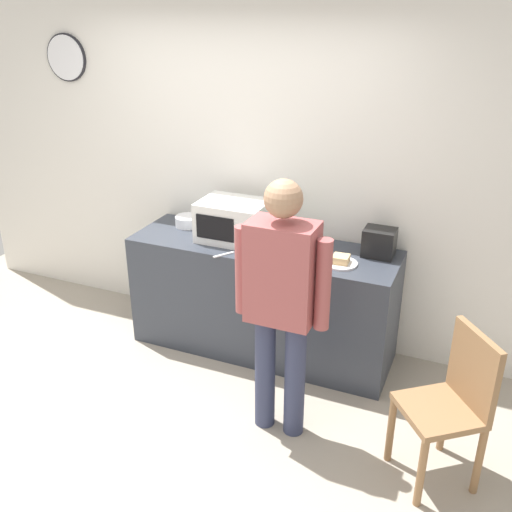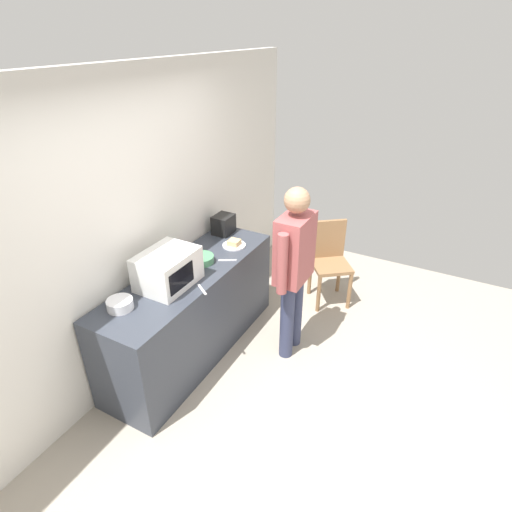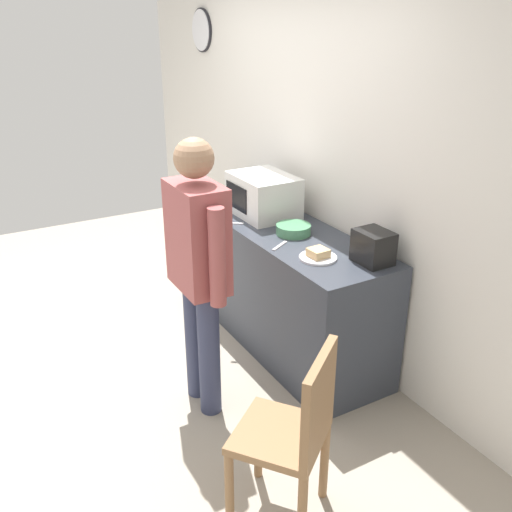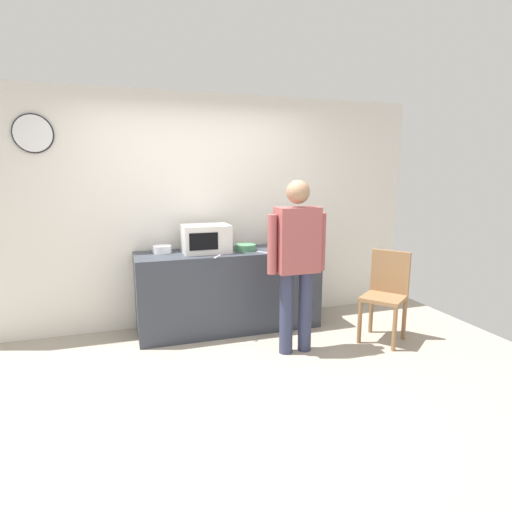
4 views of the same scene
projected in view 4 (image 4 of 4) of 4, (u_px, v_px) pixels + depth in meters
ground_plane at (232, 381)px, 3.57m from camera, size 6.00×6.00×0.00m
back_wall at (194, 212)px, 4.80m from camera, size 5.40×0.13×2.60m
kitchen_counter at (229, 290)px, 4.70m from camera, size 2.01×0.62×0.89m
microwave at (206, 238)px, 4.53m from camera, size 0.50×0.39×0.30m
sandwich_plate at (284, 248)px, 4.71m from camera, size 0.23×0.23×0.07m
salad_bowl at (162, 249)px, 4.51m from camera, size 0.20×0.20×0.08m
cereal_bowl at (245, 247)px, 4.67m from camera, size 0.24×0.24×0.07m
toaster at (292, 237)px, 4.99m from camera, size 0.22×0.18×0.20m
fork_utensil at (263, 252)px, 4.53m from camera, size 0.10×0.16×0.01m
spoon_utensil at (218, 256)px, 4.30m from camera, size 0.11×0.15×0.01m
person_standing at (297, 255)px, 3.98m from camera, size 0.59×0.24×1.68m
wooden_chair at (386, 291)px, 4.38m from camera, size 0.56×0.56×0.94m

